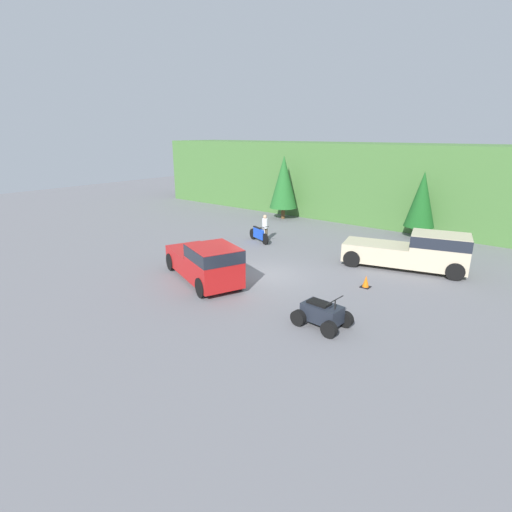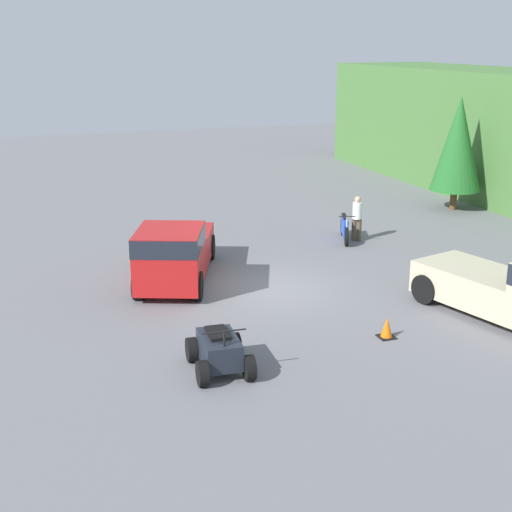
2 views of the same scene
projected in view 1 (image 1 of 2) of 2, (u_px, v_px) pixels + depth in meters
ground_plane at (265, 275)px, 19.58m from camera, size 80.00×80.00×0.00m
hillside_backdrop at (392, 184)px, 30.62m from camera, size 44.00×6.00×5.92m
tree_left at (284, 182)px, 31.64m from camera, size 2.20×2.20×5.01m
tree_mid_left at (422, 199)px, 25.79m from camera, size 1.92×1.92×4.37m
pickup_truck_red at (206, 262)px, 18.36m from camera, size 5.53×3.70×1.96m
pickup_truck_second at (417, 250)px, 20.13m from camera, size 6.28×3.37×1.96m
dirt_bike at (259, 235)px, 25.47m from camera, size 2.13×1.00×1.13m
quad_atv at (322, 314)px, 14.33m from camera, size 1.99×1.42×1.20m
rider_person at (265, 227)px, 25.56m from camera, size 0.48×0.48×1.71m
traffic_cone at (366, 282)px, 18.01m from camera, size 0.42×0.42×0.55m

